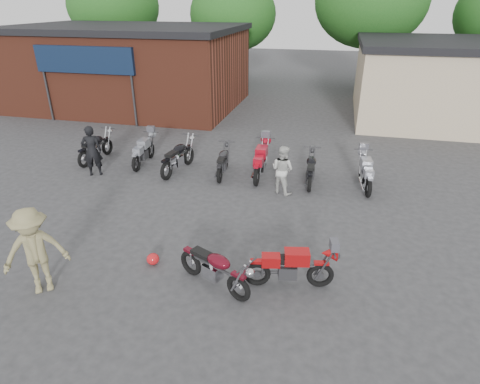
% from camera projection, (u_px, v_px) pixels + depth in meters
% --- Properties ---
extents(ground, '(90.00, 90.00, 0.00)m').
position_uv_depth(ground, '(206.00, 266.00, 9.17)').
color(ground, '#313134').
extents(brick_building, '(12.00, 8.00, 4.00)m').
position_uv_depth(brick_building, '(129.00, 69.00, 22.47)').
color(brick_building, '#612A1B').
rests_on(brick_building, ground).
extents(stucco_building, '(10.00, 8.00, 3.50)m').
position_uv_depth(stucco_building, '(463.00, 84.00, 19.76)').
color(stucco_building, tan).
rests_on(stucco_building, ground).
extents(tree_0, '(6.56, 6.56, 8.20)m').
position_uv_depth(tree_0, '(115.00, 21.00, 29.63)').
color(tree_0, '#114313').
rests_on(tree_0, ground).
extents(tree_1, '(5.92, 5.92, 7.40)m').
position_uv_depth(tree_1, '(233.00, 28.00, 27.90)').
color(tree_1, '#114313').
rests_on(tree_1, ground).
extents(tree_2, '(7.04, 7.04, 8.80)m').
position_uv_depth(tree_2, '(369.00, 19.00, 25.69)').
color(tree_2, '#114313').
rests_on(tree_2, ground).
extents(vintage_motorcycle, '(1.94, 1.35, 1.08)m').
position_uv_depth(vintage_motorcycle, '(215.00, 266.00, 8.25)').
color(vintage_motorcycle, '#4E0915').
rests_on(vintage_motorcycle, ground).
extents(sportbike, '(1.91, 0.95, 1.06)m').
position_uv_depth(sportbike, '(291.00, 265.00, 8.30)').
color(sportbike, '#A60D0F').
rests_on(sportbike, ground).
extents(helmet, '(0.38, 0.38, 0.27)m').
position_uv_depth(helmet, '(153.00, 259.00, 9.17)').
color(helmet, red).
rests_on(helmet, ground).
extents(person_dark, '(0.76, 0.66, 1.75)m').
position_uv_depth(person_dark, '(92.00, 151.00, 13.56)').
color(person_dark, black).
rests_on(person_dark, ground).
extents(person_light, '(0.93, 0.86, 1.54)m').
position_uv_depth(person_light, '(282.00, 170.00, 12.34)').
color(person_light, beige).
rests_on(person_light, ground).
extents(person_tan, '(1.41, 1.31, 1.91)m').
position_uv_depth(person_tan, '(35.00, 251.00, 8.01)').
color(person_tan, '#857C52').
rests_on(person_tan, ground).
extents(row_bike_0, '(0.80, 2.01, 1.14)m').
position_uv_depth(row_bike_0, '(96.00, 146.00, 14.95)').
color(row_bike_0, black).
rests_on(row_bike_0, ground).
extents(row_bike_1, '(0.75, 1.93, 1.10)m').
position_uv_depth(row_bike_1, '(143.00, 150.00, 14.61)').
color(row_bike_1, gray).
rests_on(row_bike_1, ground).
extents(row_bike_2, '(1.01, 2.17, 1.21)m').
position_uv_depth(row_bike_2, '(178.00, 155.00, 13.95)').
color(row_bike_2, black).
rests_on(row_bike_2, ground).
extents(row_bike_3, '(0.79, 1.87, 1.05)m').
position_uv_depth(row_bike_3, '(223.00, 160.00, 13.71)').
color(row_bike_3, black).
rests_on(row_bike_3, ground).
extents(row_bike_4, '(0.74, 2.11, 1.22)m').
position_uv_depth(row_bike_4, '(261.00, 160.00, 13.56)').
color(row_bike_4, '#AD0E20').
rests_on(row_bike_4, ground).
extents(row_bike_5, '(0.70, 1.89, 1.08)m').
position_uv_depth(row_bike_5, '(311.00, 168.00, 13.09)').
color(row_bike_5, black).
rests_on(row_bike_5, ground).
extents(row_bike_6, '(0.84, 1.98, 1.11)m').
position_uv_depth(row_bike_6, '(366.00, 171.00, 12.77)').
color(row_bike_6, gray).
rests_on(row_bike_6, ground).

